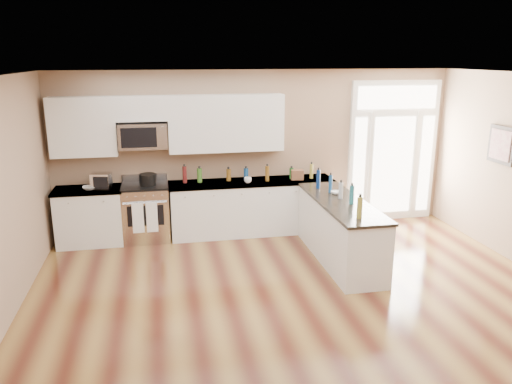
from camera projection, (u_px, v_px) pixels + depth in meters
ground at (329, 346)px, 5.38m from camera, size 8.00×8.00×0.00m
room_shell at (336, 193)px, 4.93m from camera, size 8.00×8.00×8.00m
back_cabinet_left at (91, 218)px, 8.22m from camera, size 1.10×0.66×0.94m
back_cabinet_right at (252, 209)px, 8.73m from camera, size 2.85×0.66×0.94m
peninsula_cabinet at (340, 232)px, 7.55m from camera, size 0.69×2.32×0.94m
upper_cabinet_left at (83, 127)px, 7.97m from camera, size 1.04×0.33×0.95m
upper_cabinet_right at (226, 123)px, 8.39m from camera, size 1.94×0.33×0.95m
upper_cabinet_short at (141, 108)px, 8.07m from camera, size 0.82×0.33×0.40m
microwave at (143, 136)px, 8.15m from camera, size 0.78×0.41×0.42m
entry_door at (393, 152)px, 9.25m from camera, size 1.70×0.10×2.60m
wall_art_near at (501, 145)px, 7.65m from camera, size 0.05×0.58×0.58m
kitchen_range at (146, 212)px, 8.38m from camera, size 0.76×0.68×1.08m
stockpot at (148, 179)px, 8.23m from camera, size 0.35×0.35×0.21m
toaster_oven at (101, 181)px, 8.07m from camera, size 0.34×0.29×0.25m
cardboard_box at (297, 175)px, 8.67m from camera, size 0.22×0.17×0.17m
bowl_left at (89, 188)px, 8.03m from camera, size 0.22×0.22×0.05m
bowl_peninsula at (336, 193)px, 7.76m from camera, size 0.17×0.17×0.05m
cup_counter at (248, 180)px, 8.43m from camera, size 0.16×0.16×0.10m
counter_bottles at (282, 182)px, 8.01m from camera, size 2.38×2.45×0.30m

